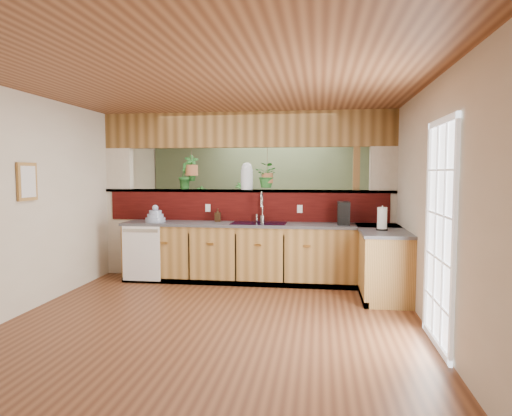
# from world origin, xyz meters

# --- Properties ---
(ground) EXTENTS (4.60, 7.00, 0.01)m
(ground) POSITION_xyz_m (0.00, 0.00, 0.00)
(ground) COLOR brown
(ground) RESTS_ON ground
(ceiling) EXTENTS (4.60, 7.00, 0.01)m
(ceiling) POSITION_xyz_m (0.00, 0.00, 2.60)
(ceiling) COLOR brown
(ceiling) RESTS_ON ground
(wall_back) EXTENTS (4.60, 0.02, 2.60)m
(wall_back) POSITION_xyz_m (0.00, 3.50, 1.30)
(wall_back) COLOR beige
(wall_back) RESTS_ON ground
(wall_front) EXTENTS (4.60, 0.02, 2.60)m
(wall_front) POSITION_xyz_m (0.00, -3.50, 1.30)
(wall_front) COLOR beige
(wall_front) RESTS_ON ground
(wall_left) EXTENTS (0.02, 7.00, 2.60)m
(wall_left) POSITION_xyz_m (-2.30, 0.00, 1.30)
(wall_left) COLOR beige
(wall_left) RESTS_ON ground
(wall_right) EXTENTS (0.02, 7.00, 2.60)m
(wall_right) POSITION_xyz_m (2.30, 0.00, 1.30)
(wall_right) COLOR beige
(wall_right) RESTS_ON ground
(pass_through_partition) EXTENTS (4.60, 0.21, 2.60)m
(pass_through_partition) POSITION_xyz_m (0.03, 1.35, 1.19)
(pass_through_partition) COLOR beige
(pass_through_partition) RESTS_ON ground
(pass_through_ledge) EXTENTS (4.60, 0.21, 0.04)m
(pass_through_ledge) POSITION_xyz_m (0.00, 1.35, 1.37)
(pass_through_ledge) COLOR brown
(pass_through_ledge) RESTS_ON ground
(header_beam) EXTENTS (4.60, 0.15, 0.55)m
(header_beam) POSITION_xyz_m (0.00, 1.35, 2.33)
(header_beam) COLOR brown
(header_beam) RESTS_ON ground
(sage_backwall) EXTENTS (4.55, 0.02, 2.55)m
(sage_backwall) POSITION_xyz_m (0.00, 3.48, 1.30)
(sage_backwall) COLOR #546344
(sage_backwall) RESTS_ON ground
(countertop) EXTENTS (4.14, 1.52, 0.90)m
(countertop) POSITION_xyz_m (0.84, 0.87, 0.45)
(countertop) COLOR olive
(countertop) RESTS_ON ground
(dishwasher) EXTENTS (0.58, 0.03, 0.82)m
(dishwasher) POSITION_xyz_m (-1.48, 0.66, 0.46)
(dishwasher) COLOR white
(dishwasher) RESTS_ON ground
(navy_sink) EXTENTS (0.82, 0.50, 0.18)m
(navy_sink) POSITION_xyz_m (0.25, 0.98, 0.82)
(navy_sink) COLOR black
(navy_sink) RESTS_ON countertop
(french_door) EXTENTS (0.06, 1.02, 2.16)m
(french_door) POSITION_xyz_m (2.27, -1.30, 1.05)
(french_door) COLOR white
(french_door) RESTS_ON ground
(framed_print) EXTENTS (0.04, 0.35, 0.45)m
(framed_print) POSITION_xyz_m (-2.27, -0.80, 1.55)
(framed_print) COLOR olive
(framed_print) RESTS_ON wall_left
(faucet) EXTENTS (0.21, 0.21, 0.47)m
(faucet) POSITION_xyz_m (0.28, 1.13, 1.15)
(faucet) COLOR #B7B7B2
(faucet) RESTS_ON countertop
(dish_stack) EXTENTS (0.30, 0.30, 0.26)m
(dish_stack) POSITION_xyz_m (-1.35, 0.94, 0.98)
(dish_stack) COLOR #909DBB
(dish_stack) RESTS_ON countertop
(soap_dispenser) EXTENTS (0.10, 0.11, 0.21)m
(soap_dispenser) POSITION_xyz_m (-0.41, 1.12, 1.00)
(soap_dispenser) COLOR #332112
(soap_dispenser) RESTS_ON countertop
(coffee_maker) EXTENTS (0.18, 0.30, 0.33)m
(coffee_maker) POSITION_xyz_m (1.50, 0.98, 1.05)
(coffee_maker) COLOR black
(coffee_maker) RESTS_ON countertop
(paper_towel) EXTENTS (0.15, 0.15, 0.32)m
(paper_towel) POSITION_xyz_m (1.97, 0.37, 1.05)
(paper_towel) COLOR black
(paper_towel) RESTS_ON countertop
(glass_jar) EXTENTS (0.19, 0.19, 0.43)m
(glass_jar) POSITION_xyz_m (0.01, 1.35, 1.60)
(glass_jar) COLOR silver
(glass_jar) RESTS_ON pass_through_ledge
(ledge_plant_left) EXTENTS (0.27, 0.23, 0.44)m
(ledge_plant_left) POSITION_xyz_m (-0.98, 1.35, 1.61)
(ledge_plant_left) COLOR #236123
(ledge_plant_left) RESTS_ON pass_through_ledge
(hanging_plant_a) EXTENTS (0.27, 0.23, 0.55)m
(hanging_plant_a) POSITION_xyz_m (-0.89, 1.35, 1.87)
(hanging_plant_a) COLOR brown
(hanging_plant_a) RESTS_ON header_beam
(hanging_plant_b) EXTENTS (0.44, 0.42, 0.55)m
(hanging_plant_b) POSITION_xyz_m (0.33, 1.35, 1.78)
(hanging_plant_b) COLOR brown
(hanging_plant_b) RESTS_ON header_beam
(shelving_console) EXTENTS (1.55, 0.65, 1.00)m
(shelving_console) POSITION_xyz_m (-0.72, 3.25, 0.50)
(shelving_console) COLOR black
(shelving_console) RESTS_ON ground
(shelf_plant_a) EXTENTS (0.23, 0.18, 0.38)m
(shelf_plant_a) POSITION_xyz_m (-1.23, 3.25, 1.19)
(shelf_plant_a) COLOR #236123
(shelf_plant_a) RESTS_ON shelving_console
(shelf_plant_b) EXTENTS (0.29, 0.29, 0.47)m
(shelf_plant_b) POSITION_xyz_m (-0.41, 3.25, 1.23)
(shelf_plant_b) COLOR #236123
(shelf_plant_b) RESTS_ON shelving_console
(floor_plant) EXTENTS (0.79, 0.73, 0.73)m
(floor_plant) POSITION_xyz_m (0.73, 2.19, 0.36)
(floor_plant) COLOR #236123
(floor_plant) RESTS_ON ground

